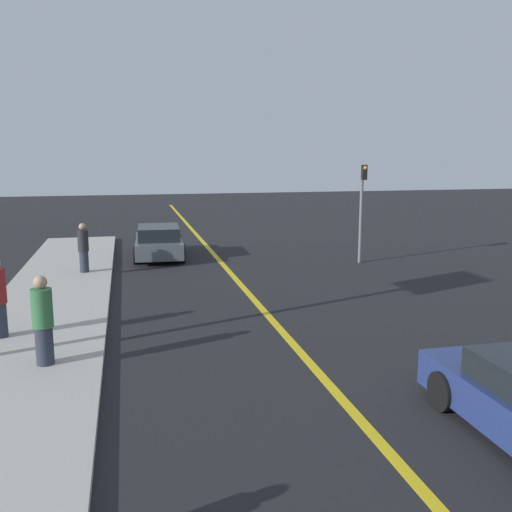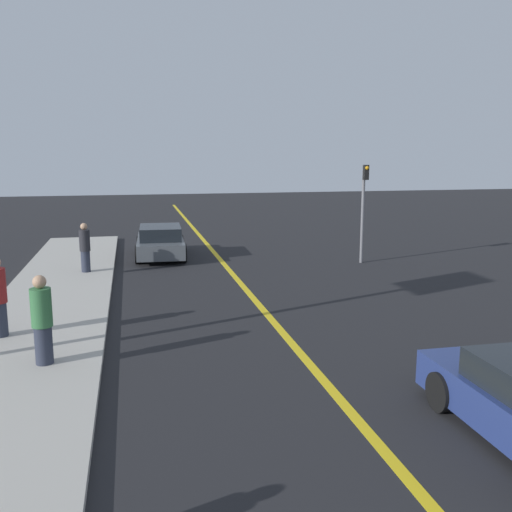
{
  "view_description": "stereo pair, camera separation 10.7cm",
  "coord_description": "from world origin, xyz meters",
  "px_view_note": "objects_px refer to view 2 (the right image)",
  "views": [
    {
      "loc": [
        -3.48,
        1.98,
        4.18
      ],
      "look_at": [
        -0.38,
        15.55,
        1.63
      ],
      "focal_mm": 40.0,
      "sensor_mm": 36.0,
      "label": 1
    },
    {
      "loc": [
        -3.38,
        1.96,
        4.18
      ],
      "look_at": [
        -0.38,
        15.55,
        1.63
      ],
      "focal_mm": 40.0,
      "sensor_mm": 36.0,
      "label": 2
    }
  ],
  "objects_px": {
    "car_far_distant": "(160,242)",
    "traffic_light": "(364,203)",
    "pedestrian_by_sign": "(85,248)",
    "pedestrian_mid_group": "(42,320)"
  },
  "relations": [
    {
      "from": "car_far_distant",
      "to": "pedestrian_by_sign",
      "type": "distance_m",
      "value": 3.99
    },
    {
      "from": "pedestrian_by_sign",
      "to": "traffic_light",
      "type": "height_order",
      "value": "traffic_light"
    },
    {
      "from": "pedestrian_by_sign",
      "to": "traffic_light",
      "type": "distance_m",
      "value": 10.21
    },
    {
      "from": "car_far_distant",
      "to": "pedestrian_by_sign",
      "type": "relative_size",
      "value": 2.41
    },
    {
      "from": "car_far_distant",
      "to": "traffic_light",
      "type": "height_order",
      "value": "traffic_light"
    },
    {
      "from": "pedestrian_mid_group",
      "to": "car_far_distant",
      "type": "bearing_deg",
      "value": 76.27
    },
    {
      "from": "car_far_distant",
      "to": "traffic_light",
      "type": "xyz_separation_m",
      "value": [
        7.44,
        -2.79,
        1.67
      ]
    },
    {
      "from": "pedestrian_mid_group",
      "to": "pedestrian_by_sign",
      "type": "relative_size",
      "value": 1.04
    },
    {
      "from": "pedestrian_by_sign",
      "to": "pedestrian_mid_group",
      "type": "bearing_deg",
      "value": -91.12
    },
    {
      "from": "car_far_distant",
      "to": "pedestrian_by_sign",
      "type": "height_order",
      "value": "pedestrian_by_sign"
    }
  ]
}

